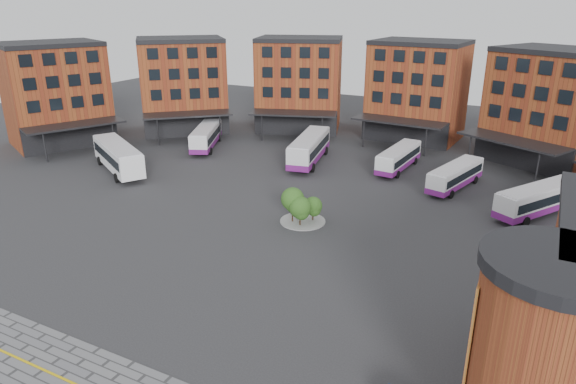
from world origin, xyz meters
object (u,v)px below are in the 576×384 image
at_px(bus_a, 118,155).
at_px(bus_e, 455,176).
at_px(bus_c, 309,148).
at_px(bus_f, 539,199).
at_px(bus_b, 206,136).
at_px(tree_island, 300,206).
at_px(bus_d, 399,158).

xyz_separation_m(bus_a, bus_e, (38.31, 12.89, -0.59)).
height_order(bus_a, bus_c, bus_a).
relative_size(bus_e, bus_f, 0.98).
height_order(bus_b, bus_c, bus_c).
relative_size(bus_b, bus_e, 1.09).
bearing_deg(bus_a, bus_b, 17.19).
bearing_deg(tree_island, bus_f, 32.48).
distance_m(bus_d, bus_f, 18.16).
relative_size(bus_c, bus_f, 1.22).
height_order(bus_a, bus_f, bus_a).
xyz_separation_m(bus_a, bus_f, (47.05, 8.80, -0.47)).
xyz_separation_m(bus_b, bus_c, (16.17, 0.43, 0.21)).
distance_m(tree_island, bus_e, 20.26).
bearing_deg(bus_e, bus_f, -10.57).
xyz_separation_m(bus_b, bus_f, (43.82, -5.16, -0.05)).
bearing_deg(bus_d, bus_e, -22.14).
distance_m(tree_island, bus_c, 19.86).
bearing_deg(bus_b, bus_a, -127.35).
distance_m(bus_b, bus_c, 16.18).
bearing_deg(bus_c, bus_d, 0.13).
bearing_deg(tree_island, bus_a, 171.71).
relative_size(bus_c, bus_e, 1.25).
distance_m(bus_a, bus_b, 14.33).
height_order(tree_island, bus_f, tree_island).
relative_size(tree_island, bus_b, 0.39).
height_order(tree_island, bus_a, bus_a).
bearing_deg(tree_island, bus_c, 112.60).
distance_m(bus_a, bus_d, 34.96).
distance_m(bus_d, bus_e, 8.51).
bearing_deg(bus_a, tree_island, -68.07).
bearing_deg(bus_e, tree_island, -109.31).
bearing_deg(bus_a, bus_e, -41.18).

